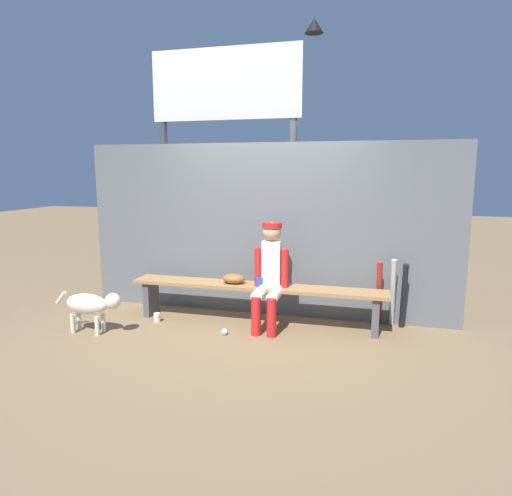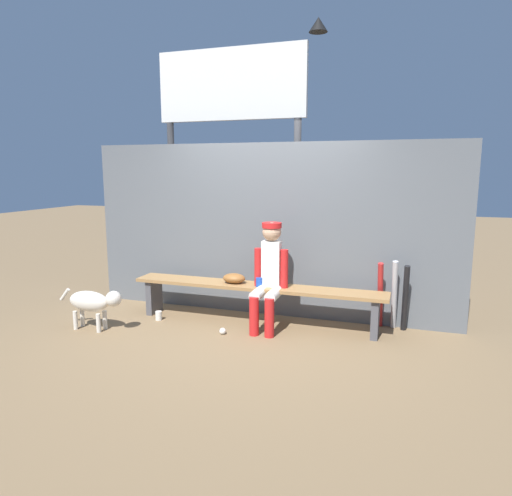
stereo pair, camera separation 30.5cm
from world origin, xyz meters
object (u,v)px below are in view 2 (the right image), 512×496
at_px(baseball_glove, 234,278).
at_px(cup_on_bench, 259,282).
at_px(bat_aluminum_silver, 394,295).
at_px(bat_aluminum_black, 405,298).
at_px(player_seated, 269,272).
at_px(cup_on_ground, 159,316).
at_px(bat_aluminum_red, 380,295).
at_px(dugout_bench, 256,293).
at_px(dog, 93,302).
at_px(scoreboard, 235,111).
at_px(baseball, 223,331).

distance_m(baseball_glove, cup_on_bench, 0.35).
xyz_separation_m(bat_aluminum_silver, bat_aluminum_black, (0.12, -0.05, -0.02)).
bearing_deg(player_seated, bat_aluminum_silver, 16.96).
height_order(bat_aluminum_silver, cup_on_ground, bat_aluminum_silver).
height_order(baseball_glove, bat_aluminum_red, bat_aluminum_red).
height_order(dugout_bench, dog, dog).
bearing_deg(cup_on_ground, dog, -134.06).
xyz_separation_m(dugout_bench, bat_aluminum_red, (1.43, 0.30, 0.02)).
distance_m(dugout_bench, cup_on_bench, 0.17).
xyz_separation_m(baseball_glove, dog, (-1.45, -0.80, -0.21)).
bearing_deg(bat_aluminum_black, scoreboard, 160.50).
height_order(bat_aluminum_silver, dog, bat_aluminum_silver).
height_order(baseball, cup_on_bench, cup_on_bench).
height_order(bat_aluminum_black, cup_on_ground, bat_aluminum_black).
relative_size(baseball_glove, cup_on_bench, 2.55).
bearing_deg(dugout_bench, baseball_glove, 180.00).
xyz_separation_m(dugout_bench, baseball, (-0.24, -0.47, -0.35)).
bearing_deg(bat_aluminum_red, dog, -160.79).
xyz_separation_m(bat_aluminum_silver, scoreboard, (-2.27, 0.80, 2.24)).
bearing_deg(cup_on_bench, baseball_glove, 169.78).
bearing_deg(bat_aluminum_red, player_seated, -161.74).
distance_m(bat_aluminum_red, cup_on_bench, 1.42).
relative_size(baseball_glove, dog, 0.33).
distance_m(bat_aluminum_black, dog, 3.60).
height_order(bat_aluminum_red, scoreboard, scoreboard).
height_order(cup_on_ground, cup_on_bench, cup_on_bench).
relative_size(dugout_bench, player_seated, 2.49).
relative_size(bat_aluminum_silver, dog, 0.99).
xyz_separation_m(player_seated, cup_on_ground, (-1.39, -0.14, -0.63)).
xyz_separation_m(player_seated, baseball_glove, (-0.48, 0.11, -0.14)).
bearing_deg(dugout_bench, bat_aluminum_red, 11.75).
bearing_deg(baseball, dog, -167.37).
height_order(baseball_glove, cup_on_ground, baseball_glove).
xyz_separation_m(bat_aluminum_black, scoreboard, (-2.40, 0.85, 2.26)).
distance_m(bat_aluminum_silver, dog, 3.50).
xyz_separation_m(bat_aluminum_red, bat_aluminum_black, (0.28, -0.03, -0.01)).
xyz_separation_m(baseball_glove, cup_on_bench, (0.34, -0.06, -0.01)).
xyz_separation_m(baseball_glove, bat_aluminum_black, (1.99, 0.26, -0.15)).
bearing_deg(bat_aluminum_silver, bat_aluminum_black, -22.48).
distance_m(player_seated, bat_aluminum_red, 1.33).
bearing_deg(bat_aluminum_red, baseball, -155.37).
height_order(bat_aluminum_red, cup_on_ground, bat_aluminum_red).
relative_size(player_seated, dog, 1.48).
height_order(cup_on_ground, dog, dog).
bearing_deg(scoreboard, cup_on_bench, -57.50).
bearing_deg(scoreboard, bat_aluminum_red, -21.04).
distance_m(dugout_bench, dog, 1.91).
distance_m(baseball_glove, baseball, 0.69).
relative_size(dugout_bench, bat_aluminum_black, 3.88).
relative_size(baseball, scoreboard, 0.02).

